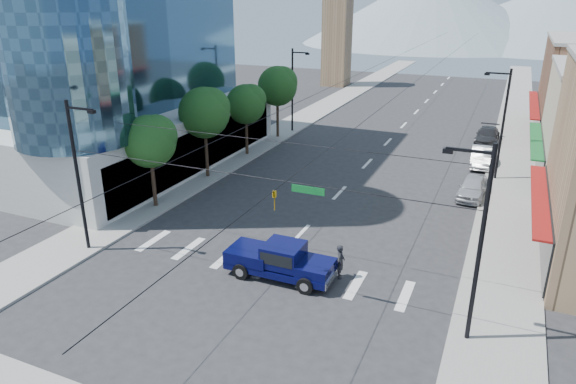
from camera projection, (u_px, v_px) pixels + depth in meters
name	position (u px, v px, depth m)	size (l,w,h in m)	color
ground	(258.00, 279.00, 27.52)	(160.00, 160.00, 0.00)	#28282B
sidewalk_left	(314.00, 112.00, 66.19)	(4.00, 120.00, 0.15)	gray
sidewalk_right	(515.00, 131.00, 57.24)	(4.00, 120.00, 0.15)	gray
clock_tower	(338.00, 19.00, 82.90)	(4.80, 4.80, 20.40)	#8C6B4C
mountain_left	(433.00, 6.00, 157.50)	(80.00, 80.00, 22.00)	gray
mountain_right	(557.00, 14.00, 153.71)	(90.00, 90.00, 18.00)	gray
tree_near	(152.00, 140.00, 35.08)	(3.65, 3.64, 6.71)	black
tree_midnear	(206.00, 111.00, 40.85)	(4.09, 4.09, 7.52)	black
tree_midfar	(247.00, 103.00, 47.05)	(3.65, 3.64, 6.71)	black
tree_far	(279.00, 85.00, 52.83)	(4.09, 4.09, 7.52)	black
signal_rig	(250.00, 206.00, 24.93)	(21.80, 0.20, 9.00)	black
lamp_pole_nw	(293.00, 87.00, 55.39)	(2.00, 0.25, 9.00)	black
lamp_pole_ne	(502.00, 121.00, 40.59)	(2.00, 0.25, 9.00)	black
pickup_truck	(280.00, 260.00, 27.36)	(5.94, 2.34, 2.01)	#080A40
pedestrian	(340.00, 261.00, 27.35)	(0.70, 0.46, 1.92)	black
parked_car_near	(473.00, 187.00, 38.36)	(1.88, 4.67, 1.59)	silver
parked_car_mid	(481.00, 157.00, 45.53)	(1.75, 5.01, 1.65)	silver
parked_car_far	(487.00, 136.00, 52.55)	(2.20, 5.41, 1.57)	#2E2E30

